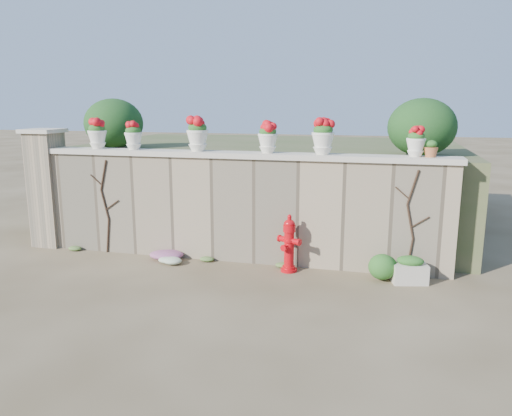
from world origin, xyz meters
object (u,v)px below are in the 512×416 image
(fire_hydrant, at_px, (289,243))
(terracotta_pot, at_px, (431,150))
(urn_pot_0, at_px, (97,134))
(planter_box, at_px, (410,270))

(fire_hydrant, bearing_deg, terracotta_pot, 36.01)
(fire_hydrant, height_order, urn_pot_0, urn_pot_0)
(fire_hydrant, xyz_separation_m, urn_pot_0, (-4.03, 0.46, 1.86))
(planter_box, relative_size, urn_pot_0, 1.09)
(urn_pot_0, xyz_separation_m, terracotta_pot, (6.38, 0.00, -0.16))
(fire_hydrant, relative_size, planter_box, 1.65)
(planter_box, xyz_separation_m, terracotta_pot, (0.25, 0.54, 2.01))
(fire_hydrant, xyz_separation_m, terracotta_pot, (2.35, 0.46, 1.70))
(planter_box, distance_m, urn_pot_0, 6.52)
(urn_pot_0, bearing_deg, terracotta_pot, 0.00)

